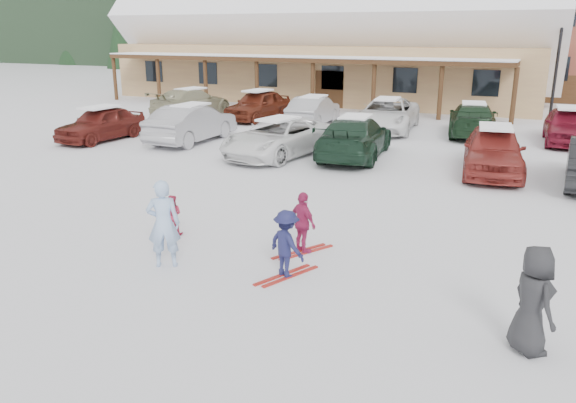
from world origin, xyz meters
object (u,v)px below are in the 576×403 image
at_px(day_lodge, 328,39).
at_px(parked_car_2, 279,138).
at_px(lamp_post, 559,45).
at_px(parked_car_0, 101,124).
at_px(child_magenta, 303,223).
at_px(parked_car_10, 387,115).
at_px(parked_car_11, 473,119).
at_px(parked_car_12, 568,126).
at_px(bystander_dark, 533,300).
at_px(child_navy, 286,244).
at_px(parked_car_9, 313,111).
at_px(toddler_red, 172,215).
at_px(parked_car_3, 355,137).
at_px(parked_car_1, 192,123).
at_px(parked_car_7, 191,102).
at_px(adult_skier, 163,224).
at_px(parked_car_8, 258,105).
at_px(parked_car_4, 493,150).

xyz_separation_m(day_lodge, parked_car_2, (5.19, -18.79, -3.24)).
xyz_separation_m(lamp_post, parked_car_0, (-17.43, -15.20, -3.06)).
xyz_separation_m(day_lodge, child_magenta, (9.76, -27.22, -3.28)).
xyz_separation_m(parked_car_10, parked_car_11, (3.81, 0.36, -0.03)).
xyz_separation_m(child_magenta, parked_car_0, (-12.84, 8.15, 0.05)).
bearing_deg(parked_car_2, parked_car_12, 45.87).
xyz_separation_m(bystander_dark, parked_car_11, (-3.05, 18.06, -0.10)).
height_order(child_navy, parked_car_2, parked_car_2).
height_order(day_lodge, parked_car_9, day_lodge).
distance_m(day_lodge, parked_car_11, 16.23).
height_order(bystander_dark, parked_car_11, bystander_dark).
distance_m(parked_car_0, parked_car_11, 16.24).
height_order(toddler_red, parked_car_3, parked_car_3).
bearing_deg(parked_car_1, day_lodge, -88.12).
distance_m(day_lodge, parked_car_0, 19.58).
height_order(parked_car_0, parked_car_7, parked_car_7).
height_order(child_magenta, parked_car_0, parked_car_0).
relative_size(lamp_post, child_magenta, 5.07).
distance_m(adult_skier, parked_car_9, 17.88).
bearing_deg(parked_car_12, parked_car_2, -146.68).
bearing_deg(parked_car_1, parked_car_9, -115.78).
distance_m(lamp_post, toddler_red, 25.04).
distance_m(lamp_post, child_magenta, 24.01).
bearing_deg(parked_car_8, parked_car_2, -51.92).
bearing_deg(parked_car_12, day_lodge, 139.45).
distance_m(child_magenta, parked_car_3, 9.58).
height_order(parked_car_3, parked_car_10, parked_car_3).
bearing_deg(child_navy, parked_car_4, -81.90).
relative_size(child_magenta, parked_car_2, 0.26).
relative_size(lamp_post, child_navy, 5.08).
distance_m(toddler_red, child_magenta, 3.17).
xyz_separation_m(child_navy, parked_car_12, (5.06, 16.84, 0.08)).
xyz_separation_m(parked_car_2, parked_car_3, (2.64, 0.96, 0.05)).
relative_size(bystander_dark, parked_car_9, 0.38).
xyz_separation_m(adult_skier, parked_car_7, (-11.15, 17.54, -0.14)).
bearing_deg(parked_car_7, adult_skier, 129.63).
bearing_deg(adult_skier, parked_car_12, -143.03).
xyz_separation_m(day_lodge, child_navy, (9.95, -28.46, -3.28)).
distance_m(child_magenta, parked_car_11, 15.98).
xyz_separation_m(parked_car_8, parked_car_9, (3.32, -0.43, -0.06)).
height_order(parked_car_2, parked_car_7, parked_car_7).
height_order(lamp_post, parked_car_0, lamp_post).
relative_size(adult_skier, bystander_dark, 1.08).
distance_m(lamp_post, parked_car_4, 14.87).
distance_m(parked_car_3, parked_car_10, 6.19).
xyz_separation_m(parked_car_1, parked_car_12, (14.35, 6.17, -0.04)).
height_order(bystander_dark, parked_car_0, bystander_dark).
height_order(lamp_post, adult_skier, lamp_post).
bearing_deg(parked_car_11, day_lodge, -53.55).
xyz_separation_m(adult_skier, parked_car_2, (-2.36, 10.20, -0.18)).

